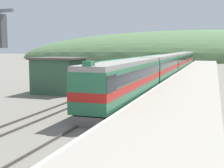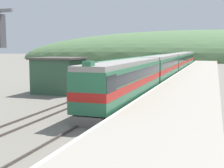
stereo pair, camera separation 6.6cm
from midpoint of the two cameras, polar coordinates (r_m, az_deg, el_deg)
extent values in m
cube|color=#4C443D|center=(74.25, 11.29, 2.27)|extent=(0.08, 180.00, 0.16)
cube|color=#4C443D|center=(74.08, 12.39, 2.23)|extent=(0.08, 180.00, 0.16)
cube|color=#4C443D|center=(75.02, 7.50, 2.38)|extent=(0.08, 180.00, 0.16)
cube|color=#4C443D|center=(74.76, 8.58, 2.35)|extent=(0.08, 180.00, 0.16)
cube|color=#9E9689|center=(53.81, 15.07, 1.00)|extent=(7.18, 140.00, 1.00)
cube|color=silver|center=(54.07, 11.41, 1.66)|extent=(0.24, 140.00, 0.01)
ellipsoid|color=#517547|center=(158.45, 15.36, 4.39)|extent=(188.40, 84.78, 28.11)
cube|color=#385B42|center=(39.27, -9.58, 1.44)|extent=(5.21, 5.09, 4.16)
cube|color=#47423D|center=(39.14, -9.64, 4.65)|extent=(5.71, 5.59, 0.24)
cube|color=black|center=(31.65, 2.81, -2.73)|extent=(2.41, 19.70, 0.85)
cube|color=#286B47|center=(31.39, 2.83, 0.78)|extent=(2.94, 20.96, 3.05)
cube|color=red|center=(31.42, 2.83, 0.34)|extent=(2.97, 20.98, 0.67)
cube|color=black|center=(31.33, 2.84, 2.00)|extent=(2.96, 19.70, 0.92)
cube|color=gray|center=(31.26, 2.85, 3.93)|extent=(2.76, 20.96, 0.40)
cube|color=black|center=(22.50, -3.55, 0.18)|extent=(2.98, 2.20, 1.22)
cube|color=#286B47|center=(21.76, -4.25, 3.74)|extent=(0.64, 0.80, 0.36)
cube|color=slate|center=(22.12, -4.41, -6.96)|extent=(2.29, 0.40, 0.77)
cube|color=black|center=(52.93, 9.19, 0.97)|extent=(2.41, 19.82, 0.85)
cube|color=#286B47|center=(52.78, 9.22, 3.08)|extent=(2.94, 21.08, 3.05)
cube|color=red|center=(52.79, 9.22, 2.81)|extent=(2.97, 21.10, 0.67)
cube|color=black|center=(52.74, 9.24, 3.81)|extent=(2.96, 19.82, 0.92)
cube|color=gray|center=(52.70, 9.26, 4.95)|extent=(2.76, 21.08, 0.40)
cube|color=black|center=(74.65, 11.89, 2.54)|extent=(2.41, 19.82, 0.85)
cube|color=#286B47|center=(74.54, 11.93, 4.04)|extent=(2.94, 21.08, 3.05)
cube|color=red|center=(74.55, 11.92, 3.85)|extent=(2.97, 21.10, 0.67)
cube|color=black|center=(74.51, 11.94, 4.55)|extent=(2.96, 19.82, 0.92)
cube|color=gray|center=(74.48, 11.96, 5.36)|extent=(2.76, 21.08, 0.40)
cube|color=black|center=(96.49, 13.38, 3.40)|extent=(2.41, 19.82, 0.85)
cube|color=#286B47|center=(96.40, 13.41, 4.56)|extent=(2.94, 21.08, 3.05)
cube|color=red|center=(96.41, 13.41, 4.41)|extent=(2.97, 21.10, 0.67)
cube|color=black|center=(96.38, 13.42, 4.96)|extent=(2.96, 19.82, 0.92)
cube|color=gray|center=(96.36, 13.44, 5.58)|extent=(2.76, 21.08, 0.40)
cube|color=black|center=(62.07, 5.87, 1.82)|extent=(2.46, 45.65, 0.80)
cube|color=#286B47|center=(61.94, 5.89, 3.57)|extent=(2.90, 47.56, 2.99)
camera|label=1|loc=(0.03, -89.93, 0.01)|focal=50.00mm
camera|label=2|loc=(0.03, 90.07, -0.01)|focal=50.00mm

